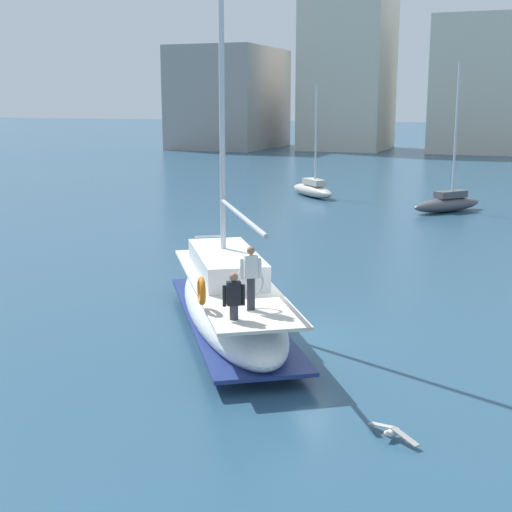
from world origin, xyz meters
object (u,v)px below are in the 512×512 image
moored_sloop_near (448,202)px  moored_catamaran (313,189)px  main_sailboat (230,300)px  seagull (393,432)px

moored_sloop_near → moored_catamaran: moored_sloop_near is taller
main_sailboat → seagull: (5.62, -5.12, -0.76)m
moored_catamaran → seagull: moored_catamaran is taller
main_sailboat → seagull: bearing=-42.3°
seagull → moored_sloop_near: bearing=94.6°
moored_catamaran → seagull: bearing=-70.8°
moored_sloop_near → moored_catamaran: (-9.38, 3.60, -0.02)m
main_sailboat → moored_catamaran: bearing=102.1°
moored_sloop_near → moored_catamaran: size_ratio=1.15×
moored_sloop_near → seagull: (2.46, -30.44, -0.43)m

